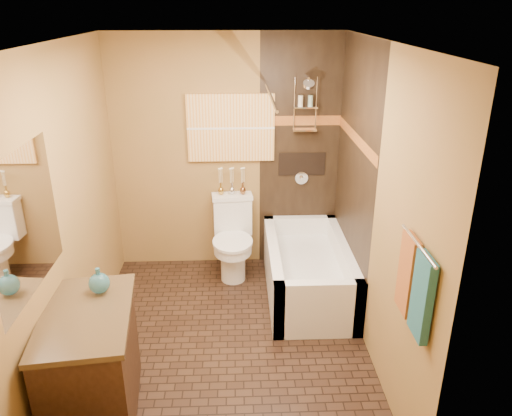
{
  "coord_description": "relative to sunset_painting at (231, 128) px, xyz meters",
  "views": [
    {
      "loc": [
        0.11,
        -3.59,
        2.75
      ],
      "look_at": [
        0.27,
        0.4,
        1.1
      ],
      "focal_mm": 35.0,
      "sensor_mm": 36.0,
      "label": 1
    }
  ],
  "objects": [
    {
      "name": "bathtub",
      "position": [
        0.75,
        -0.73,
        -1.33
      ],
      "size": [
        0.8,
        1.5,
        0.55
      ],
      "color": "white",
      "rests_on": "floor"
    },
    {
      "name": "teal_bottle",
      "position": [
        -0.92,
        -1.99,
        -0.61
      ],
      "size": [
        0.16,
        0.16,
        0.23
      ],
      "primitive_type": null,
      "rotation": [
        0.0,
        0.0,
        -0.05
      ],
      "color": "#296B7B",
      "rests_on": "vanity"
    },
    {
      "name": "wall_left",
      "position": [
        -1.25,
        -1.48,
        -0.3
      ],
      "size": [
        0.02,
        3.0,
        2.5
      ],
      "primitive_type": "cube",
      "color": "olive",
      "rests_on": "floor"
    },
    {
      "name": "towel_bar",
      "position": [
        1.1,
        -2.53,
        -0.1
      ],
      "size": [
        0.02,
        0.55,
        0.02
      ],
      "primitive_type": "cylinder",
      "rotation": [
        1.57,
        0.0,
        0.0
      ],
      "color": "silver",
      "rests_on": "wall_right"
    },
    {
      "name": "wall_back",
      "position": [
        -0.05,
        0.02,
        -0.3
      ],
      "size": [
        2.4,
        0.02,
        2.5
      ],
      "primitive_type": "cube",
      "color": "olive",
      "rests_on": "floor"
    },
    {
      "name": "alcove_niche",
      "position": [
        0.75,
        0.01,
        -0.4
      ],
      "size": [
        0.5,
        0.01,
        0.25
      ],
      "primitive_type": "cube",
      "color": "black",
      "rests_on": "alcove_tile_back"
    },
    {
      "name": "alcove_tile_back",
      "position": [
        0.73,
        0.01,
        -0.3
      ],
      "size": [
        0.85,
        0.01,
        2.5
      ],
      "primitive_type": "cube",
      "color": "black",
      "rests_on": "wall_back"
    },
    {
      "name": "alcove_tile_right",
      "position": [
        1.14,
        -0.73,
        -0.3
      ],
      "size": [
        0.01,
        1.5,
        2.5
      ],
      "primitive_type": "cube",
      "color": "black",
      "rests_on": "wall_right"
    },
    {
      "name": "ceiling",
      "position": [
        -0.05,
        -1.48,
        0.95
      ],
      "size": [
        3.0,
        3.0,
        0.0
      ],
      "primitive_type": "plane",
      "color": "silver",
      "rests_on": "wall_back"
    },
    {
      "name": "curtain_rod",
      "position": [
        0.35,
        -0.73,
        0.47
      ],
      "size": [
        0.03,
        1.55,
        0.03
      ],
      "primitive_type": "cylinder",
      "rotation": [
        1.57,
        0.0,
        0.0
      ],
      "color": "silver",
      "rests_on": "wall_back"
    },
    {
      "name": "mosaic_band_back",
      "position": [
        0.73,
        0.0,
        0.07
      ],
      "size": [
        0.85,
        0.01,
        0.1
      ],
      "primitive_type": "cube",
      "color": "brown",
      "rests_on": "alcove_tile_back"
    },
    {
      "name": "towel_rust",
      "position": [
        1.11,
        -2.4,
        -0.37
      ],
      "size": [
        0.05,
        0.22,
        0.52
      ],
      "primitive_type": "cube",
      "color": "#9C531C",
      "rests_on": "towel_bar"
    },
    {
      "name": "vanity",
      "position": [
        -0.97,
        -2.24,
        -1.12
      ],
      "size": [
        0.69,
        1.02,
        0.85
      ],
      "rotation": [
        0.0,
        0.0,
        0.12
      ],
      "color": "black",
      "rests_on": "floor"
    },
    {
      "name": "wall_front",
      "position": [
        -0.05,
        -2.98,
        -0.3
      ],
      "size": [
        2.4,
        0.02,
        2.5
      ],
      "primitive_type": "cube",
      "color": "olive",
      "rests_on": "floor"
    },
    {
      "name": "wall_right",
      "position": [
        1.15,
        -1.48,
        -0.3
      ],
      "size": [
        0.02,
        3.0,
        2.5
      ],
      "primitive_type": "cube",
      "color": "olive",
      "rests_on": "floor"
    },
    {
      "name": "shower_fixtures",
      "position": [
        0.75,
        -0.1,
        0.12
      ],
      "size": [
        0.24,
        0.33,
        1.16
      ],
      "color": "silver",
      "rests_on": "floor"
    },
    {
      "name": "toilet",
      "position": [
        0.0,
        -0.28,
        -1.12
      ],
      "size": [
        0.45,
        0.65,
        0.85
      ],
      "rotation": [
        0.0,
        0.0,
        0.09
      ],
      "color": "white",
      "rests_on": "floor"
    },
    {
      "name": "sunset_painting",
      "position": [
        0.0,
        0.0,
        0.0
      ],
      "size": [
        0.9,
        0.04,
        0.7
      ],
      "primitive_type": "cube",
      "color": "orange",
      "rests_on": "wall_back"
    },
    {
      "name": "floor",
      "position": [
        -0.05,
        -1.48,
        -1.55
      ],
      "size": [
        3.0,
        3.0,
        0.0
      ],
      "primitive_type": "plane",
      "color": "black",
      "rests_on": "ground"
    },
    {
      "name": "mosaic_band_right",
      "position": [
        1.13,
        -0.73,
        0.07
      ],
      "size": [
        0.01,
        1.5,
        0.1
      ],
      "primitive_type": "cube",
      "color": "brown",
      "rests_on": "alcove_tile_right"
    },
    {
      "name": "towel_teal",
      "position": [
        1.11,
        -2.66,
        -0.37
      ],
      "size": [
        0.05,
        0.22,
        0.52
      ],
      "primitive_type": "cube",
      "color": "#1A4859",
      "rests_on": "towel_bar"
    },
    {
      "name": "bud_vases",
      "position": [
        0.0,
        -0.09,
        -0.54
      ],
      "size": [
        0.3,
        0.06,
        0.29
      ],
      "color": "#BA923A",
      "rests_on": "toilet"
    },
    {
      "name": "vanity_mirror",
      "position": [
        -1.24,
        -2.24,
        -0.05
      ],
      "size": [
        0.01,
        1.0,
        0.9
      ],
      "primitive_type": "cube",
      "color": "white",
      "rests_on": "wall_left"
    }
  ]
}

